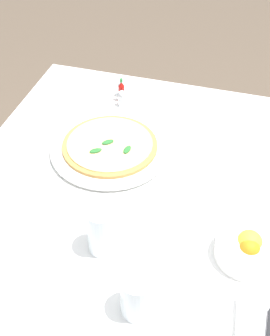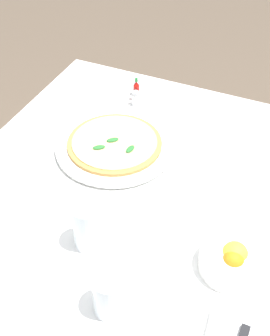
{
  "view_description": "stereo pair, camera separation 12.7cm",
  "coord_description": "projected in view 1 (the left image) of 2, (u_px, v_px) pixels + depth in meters",
  "views": [
    {
      "loc": [
        0.83,
        0.17,
        1.63
      ],
      "look_at": [
        -0.07,
        -0.1,
        0.77
      ],
      "focal_mm": 49.32,
      "sensor_mm": 36.0,
      "label": 1
    },
    {
      "loc": [
        0.79,
        0.28,
        1.63
      ],
      "look_at": [
        -0.07,
        -0.1,
        0.77
      ],
      "focal_mm": 49.32,
      "sensor_mm": 36.0,
      "label": 2
    }
  ],
  "objects": [
    {
      "name": "pizza",
      "position": [
        110.0,
        145.0,
        1.34
      ],
      "size": [
        0.28,
        0.28,
        0.02
      ],
      "color": "#C68E47",
      "rests_on": "pizza_plate"
    },
    {
      "name": "salt_shaker",
      "position": [
        122.0,
        99.0,
        1.51
      ],
      "size": [
        0.03,
        0.03,
        0.06
      ],
      "color": "white",
      "rests_on": "dining_table"
    },
    {
      "name": "water_glass_left_edge",
      "position": [
        102.0,
        232.0,
        1.06
      ],
      "size": [
        0.07,
        0.07,
        0.13
      ],
      "color": "white",
      "rests_on": "dining_table"
    },
    {
      "name": "water_glass_far_left",
      "position": [
        138.0,
        296.0,
        0.95
      ],
      "size": [
        0.07,
        0.07,
        0.11
      ],
      "color": "white",
      "rests_on": "dining_table"
    },
    {
      "name": "pizza_plate",
      "position": [
        110.0,
        148.0,
        1.35
      ],
      "size": [
        0.35,
        0.35,
        0.02
      ],
      "color": "white",
      "rests_on": "dining_table"
    },
    {
      "name": "pepper_shaker",
      "position": [
        121.0,
        89.0,
        1.56
      ],
      "size": [
        0.03,
        0.03,
        0.06
      ],
      "color": "white",
      "rests_on": "dining_table"
    },
    {
      "name": "citrus_bowl",
      "position": [
        248.0,
        249.0,
        1.06
      ],
      "size": [
        0.15,
        0.15,
        0.07
      ],
      "color": "white",
      "rests_on": "dining_table"
    },
    {
      "name": "dining_table",
      "position": [
        161.0,
        230.0,
        1.31
      ],
      "size": [
        1.12,
        1.12,
        0.75
      ],
      "color": "white",
      "rests_on": "ground_plane"
    },
    {
      "name": "hot_sauce_bottle",
      "position": [
        122.0,
        91.0,
        1.53
      ],
      "size": [
        0.02,
        0.02,
        0.08
      ],
      "color": "#B7140F",
      "rests_on": "dining_table"
    }
  ]
}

